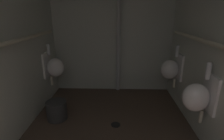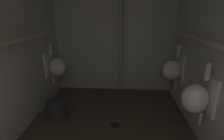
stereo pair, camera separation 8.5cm
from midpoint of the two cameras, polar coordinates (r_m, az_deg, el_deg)
wall_back at (r=3.50m, az=-0.53°, el=12.61°), size 2.46×0.06×2.45m
urinal_left_mid at (r=3.28m, az=-19.09°, el=0.99°), size 0.32×0.30×0.76m
urinal_right_mid at (r=2.23m, az=25.29°, el=-7.86°), size 0.32×0.30×0.76m
urinal_right_far at (r=3.14m, az=18.06°, el=0.37°), size 0.32×0.30×0.76m
supply_pipe_left at (r=2.22m, az=-32.86°, el=7.17°), size 0.06×2.71×0.06m
supply_pipe_right at (r=2.04m, az=30.55°, el=6.83°), size 0.06×2.69×0.06m
standpipe_back_wall at (r=3.39m, az=1.41°, el=12.42°), size 0.08×0.08×2.40m
floor_drain at (r=2.68m, az=0.27°, el=-17.45°), size 0.14×0.14×0.01m
waste_bin at (r=2.88m, az=-18.48°, el=-12.38°), size 0.31×0.31×0.29m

